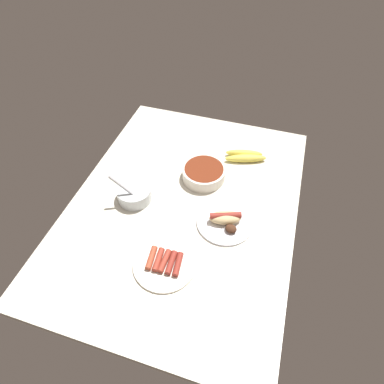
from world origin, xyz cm
name	(u,v)px	position (x,y,z in cm)	size (l,w,h in cm)	color
ground_plane	(184,206)	(0.00, 0.00, -1.50)	(120.00, 90.00, 3.00)	silver
bowl_chili	(204,173)	(-16.76, 3.72, 3.04)	(18.69, 18.69, 5.57)	white
bowl_coleslaw	(134,193)	(3.16, -20.18, 3.24)	(14.23, 14.38, 15.20)	silver
plate_sausages	(165,263)	(28.19, 2.26, 0.98)	(22.55, 22.55, 3.21)	white
banana_bunch	(245,156)	(-33.97, 18.62, 1.78)	(11.45, 19.60, 3.58)	#E5D14C
plate_hotdog_assembled	(225,220)	(4.44, 18.44, 1.83)	(22.21, 22.21, 5.61)	white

